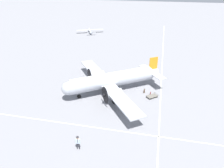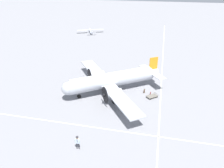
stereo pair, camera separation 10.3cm
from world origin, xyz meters
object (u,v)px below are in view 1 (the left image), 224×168
Objects in this scene: crew_foreground at (78,141)px; suitcase_upright_spare at (150,94)px; baggage_cart at (152,96)px; light_aircraft_distant at (90,31)px; suitcase_near_door at (144,91)px; airliner_main at (110,80)px.

crew_foreground reaches higher than suitcase_upright_spare.
suitcase_upright_spare is (-15.43, 7.77, -0.93)m from crew_foreground.
light_aircraft_distant is (-41.96, -24.68, 0.53)m from baggage_cart.
suitcase_near_door is 1.16× the size of suitcase_upright_spare.
light_aircraft_distant is (-40.50, -23.19, 0.50)m from suitcase_near_door.
crew_foreground is 59.00m from light_aircraft_distant.
suitcase_near_door is 0.30× the size of baggage_cart.
airliner_main reaches higher than baggage_cart.
light_aircraft_distant reaches higher than baggage_cart.
airliner_main is 36.52× the size of suitcase_upright_spare.
light_aircraft_distant is (-56.62, -16.57, -0.39)m from crew_foreground.
suitcase_near_door is 1.34m from suitcase_upright_spare.
suitcase_near_door is at bearing -175.12° from light_aircraft_distant.
airliner_main is 31.48× the size of suitcase_near_door.
light_aircraft_distant is at bearing -103.55° from airliner_main.
suitcase_near_door is (-16.12, 6.62, -0.88)m from crew_foreground.
suitcase_upright_spare is (0.69, 1.15, -0.04)m from suitcase_near_door.
airliner_main is at bearing -97.98° from crew_foreground.
baggage_cart is at bearing 24.20° from suitcase_upright_spare.
airliner_main is 2.21× the size of light_aircraft_distant.
crew_foreground is at bearing 52.11° from airliner_main.
airliner_main reaches higher than suitcase_near_door.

